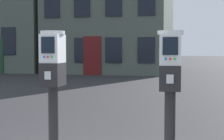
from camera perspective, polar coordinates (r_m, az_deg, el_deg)
name	(u,v)px	position (r m, az deg, el deg)	size (l,w,h in m)	color
parking_meter_near_kerb	(53,79)	(3.12, -9.73, -1.51)	(0.23, 0.26, 1.38)	black
parking_meter_twin_adjacent	(170,83)	(2.86, 9.61, -2.12)	(0.23, 0.26, 1.37)	black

